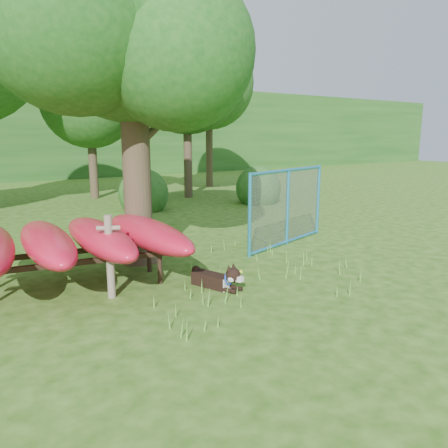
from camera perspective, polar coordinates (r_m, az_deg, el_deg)
ground at (r=7.60m, az=3.90°, el=-9.08°), size 80.00×80.00×0.00m
oak_tree at (r=9.55m, az=-12.39°, el=24.38°), size 5.85×5.13×7.26m
wooden_post at (r=7.44m, az=-14.69°, el=-3.88°), size 0.38×0.23×1.41m
kayak_rack at (r=8.06m, az=-19.03°, el=-2.03°), size 3.54×3.77×1.14m
husky_dog at (r=7.79m, az=-0.72°, el=-7.15°), size 0.56×1.12×0.51m
fence_section at (r=10.88m, az=8.30°, el=2.26°), size 3.12×0.95×3.13m
wildflower_clump at (r=8.09m, az=2.09°, el=-6.38°), size 0.11×0.10×0.23m
bg_tree_c at (r=19.55m, az=-17.19°, el=15.24°), size 4.00×4.00×6.12m
bg_tree_d at (r=19.22m, az=-4.91°, el=18.69°), size 4.80×4.80×7.50m
bg_tree_e at (r=23.33m, az=-1.99°, el=17.81°), size 4.60×4.60×7.55m
shrub_right at (r=17.63m, az=4.47°, el=2.76°), size 1.80×1.80×1.80m
shrub_mid at (r=16.15m, az=-10.38°, el=1.81°), size 1.80×1.80×1.80m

